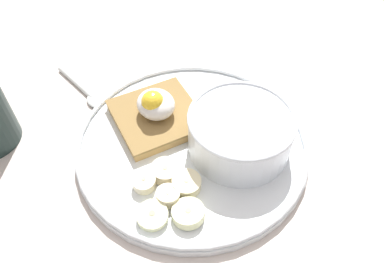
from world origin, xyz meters
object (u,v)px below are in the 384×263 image
(poached_egg, at_px, (155,104))
(spoon, at_px, (87,92))
(banana_slice_inner, at_px, (152,215))
(banana_slice_outer, at_px, (187,184))
(toast_slice, at_px, (157,116))
(banana_slice_left, at_px, (188,213))
(banana_slice_right, at_px, (144,182))
(banana_slice_front, at_px, (168,196))
(banana_slice_back, at_px, (165,171))
(oatmeal_bowl, at_px, (240,132))

(poached_egg, bearing_deg, spoon, -160.96)
(banana_slice_inner, xyz_separation_m, banana_slice_outer, (-0.01, 0.05, 0.00))
(toast_slice, height_order, banana_slice_inner, same)
(banana_slice_outer, relative_size, spoon, 0.38)
(toast_slice, distance_m, poached_egg, 0.02)
(banana_slice_left, relative_size, banana_slice_right, 1.03)
(banana_slice_front, distance_m, banana_slice_back, 0.03)
(banana_slice_inner, relative_size, banana_slice_outer, 0.93)
(banana_slice_inner, bearing_deg, oatmeal_bowl, 94.39)
(toast_slice, relative_size, banana_slice_left, 3.16)
(banana_slice_inner, bearing_deg, banana_slice_back, 128.23)
(banana_slice_right, distance_m, spoon, 0.19)
(banana_slice_left, bearing_deg, banana_slice_inner, -126.76)
(oatmeal_bowl, xyz_separation_m, banana_slice_front, (0.00, -0.11, -0.02))
(banana_slice_outer, bearing_deg, banana_slice_inner, -82.97)
(oatmeal_bowl, height_order, poached_egg, oatmeal_bowl)
(toast_slice, distance_m, banana_slice_back, 0.09)
(poached_egg, distance_m, banana_slice_right, 0.10)
(oatmeal_bowl, bearing_deg, spoon, -157.26)
(banana_slice_right, bearing_deg, toast_slice, 134.82)
(toast_slice, xyz_separation_m, banana_slice_outer, (0.10, -0.04, -0.00))
(banana_slice_left, relative_size, banana_slice_inner, 0.97)
(banana_slice_right, distance_m, banana_slice_inner, 0.04)
(banana_slice_left, bearing_deg, toast_slice, 155.98)
(banana_slice_front, distance_m, banana_slice_inner, 0.03)
(banana_slice_outer, xyz_separation_m, spoon, (-0.22, -0.00, -0.01))
(banana_slice_back, height_order, banana_slice_outer, same)
(banana_slice_front, height_order, banana_slice_back, same)
(spoon, bearing_deg, banana_slice_right, -9.56)
(banana_slice_front, height_order, banana_slice_inner, banana_slice_front)
(banana_slice_front, relative_size, banana_slice_right, 1.00)
(banana_slice_back, bearing_deg, banana_slice_inner, -51.77)
(poached_egg, relative_size, banana_slice_inner, 1.23)
(poached_egg, relative_size, banana_slice_back, 1.18)
(banana_slice_back, bearing_deg, banana_slice_right, -97.60)
(banana_slice_inner, height_order, banana_slice_outer, banana_slice_outer)
(banana_slice_left, bearing_deg, banana_slice_right, -168.24)
(spoon, bearing_deg, banana_slice_outer, 0.93)
(toast_slice, height_order, spoon, toast_slice)
(poached_egg, xyz_separation_m, banana_slice_inner, (0.11, -0.09, -0.03))
(toast_slice, xyz_separation_m, banana_slice_inner, (0.11, -0.09, -0.00))
(toast_slice, relative_size, spoon, 1.07)
(banana_slice_front, bearing_deg, banana_slice_back, 147.23)
(toast_slice, relative_size, banana_slice_inner, 3.05)
(banana_slice_left, bearing_deg, spoon, 175.72)
(poached_egg, bearing_deg, oatmeal_bowl, 26.76)
(banana_slice_left, relative_size, banana_slice_back, 0.93)
(banana_slice_outer, bearing_deg, banana_slice_left, -37.21)
(oatmeal_bowl, xyz_separation_m, banana_slice_back, (-0.02, -0.09, -0.02))
(banana_slice_back, distance_m, banana_slice_outer, 0.03)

